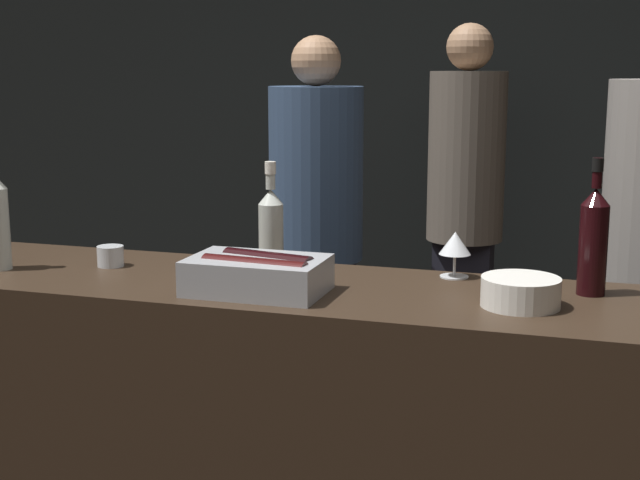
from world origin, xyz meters
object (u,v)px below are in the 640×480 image
Objects in this scene: ice_bin_with_bottles at (258,273)px; person_grey_polo at (465,201)px; candle_votive at (110,256)px; wine_glass at (455,245)px; white_wine_bottle at (271,224)px; bowl_white at (521,291)px; red_wine_bottle_black_foil at (594,238)px; person_blond_tee at (316,221)px.

person_grey_polo reaches higher than ice_bin_with_bottles.
ice_bin_with_bottles is at bearing -17.10° from candle_votive.
white_wine_bottle is at bearing -178.09° from wine_glass.
bowl_white is 0.63× the size of white_wine_bottle.
bowl_white is 0.26m from red_wine_bottle_black_foil.
white_wine_bottle is 1.27m from person_blond_tee.
candle_votive is 0.04× the size of person_blond_tee.
ice_bin_with_bottles is 0.20× the size of person_blond_tee.
ice_bin_with_bottles is at bearing -75.55° from white_wine_bottle.
person_blond_tee is (-0.99, 1.47, -0.12)m from bowl_white.
candle_votive is at bearing -170.64° from wine_glass.
wine_glass is at bearing 35.42° from ice_bin_with_bottles.
red_wine_bottle_black_foil is 1.83m from person_grey_polo.
person_grey_polo is (0.77, 1.81, -0.06)m from candle_votive.
candle_votive is at bearing 173.25° from person_grey_polo.
person_blond_tee is (-0.79, 1.21, -0.17)m from wine_glass.
person_blond_tee is (-0.33, 1.53, -0.13)m from ice_bin_with_bottles.
candle_votive is 0.22× the size of red_wine_bottle_black_foil.
white_wine_bottle is (-0.53, -0.02, 0.03)m from wine_glass.
person_blond_tee is at bearing 143.60° from person_grey_polo.
red_wine_bottle_black_foil is at bearing -145.27° from person_grey_polo.
wine_glass reaches higher than bowl_white.
ice_bin_with_bottles is 2.71× the size of wine_glass.
bowl_white is at bearing -4.74° from candle_votive.
candle_votive is (-1.18, 0.10, -0.01)m from bowl_white.
person_blond_tee reaches higher than red_wine_bottle_black_foil.
red_wine_bottle_black_foil is at bearing 16.27° from ice_bin_with_bottles.
person_blond_tee is at bearing 123.17° from wine_glass.
person_grey_polo reaches higher than wine_glass.
person_grey_polo is (0.24, 1.97, -0.08)m from ice_bin_with_bottles.
white_wine_bottle reaches higher than candle_votive.
person_grey_polo reaches higher than person_blond_tee.
candle_votive is 0.25× the size of white_wine_bottle.
bowl_white is 1.19m from candle_votive.
bowl_white is at bearing -18.21° from white_wine_bottle.
bowl_white is 0.11× the size of person_blond_tee.
person_grey_polo reaches higher than white_wine_bottle.
white_wine_bottle is (-0.08, 0.31, 0.07)m from ice_bin_with_bottles.
person_blond_tee reaches higher than candle_votive.
red_wine_bottle_black_foil is (0.36, -0.08, 0.05)m from wine_glass.
person_grey_polo is at bearing 97.32° from wine_glass.
bowl_white is 1.77m from person_blond_tee.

